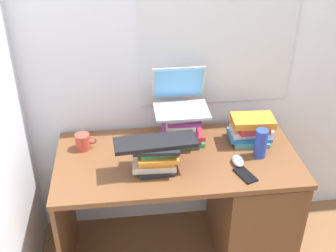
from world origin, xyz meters
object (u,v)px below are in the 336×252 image
object	(u,v)px
desk	(233,201)
book_stack_tall	(181,129)
computer_mouse	(238,161)
mug	(83,142)
book_stack_keyboard_riser	(156,156)
keyboard	(155,142)
cell_phone	(245,175)
laptop	(180,99)
book_stack_side	(251,129)
water_bottle	(261,143)

from	to	relation	value
desk	book_stack_tall	distance (m)	0.55
computer_mouse	mug	size ratio (longest dim) A/B	0.87
book_stack_keyboard_riser	computer_mouse	distance (m)	0.44
keyboard	cell_phone	size ratio (longest dim) A/B	3.09
cell_phone	computer_mouse	bearing A→B (deg)	75.98
book_stack_tall	book_stack_keyboard_riser	distance (m)	0.29
laptop	computer_mouse	xyz separation A→B (m)	(0.27, -0.29, -0.24)
book_stack_tall	laptop	world-z (taller)	laptop
laptop	computer_mouse	distance (m)	0.47
book_stack_keyboard_riser	cell_phone	bearing A→B (deg)	-13.46
book_stack_side	water_bottle	world-z (taller)	water_bottle
book_stack_tall	computer_mouse	distance (m)	0.37
book_stack_keyboard_riser	book_stack_tall	bearing A→B (deg)	54.76
book_stack_side	cell_phone	size ratio (longest dim) A/B	1.86
desk	water_bottle	bearing A→B (deg)	-8.26
desk	book_stack_tall	xyz separation A→B (m)	(-0.30, 0.16, 0.43)
desk	cell_phone	bearing A→B (deg)	-93.44
book_stack_keyboard_riser	computer_mouse	xyz separation A→B (m)	(0.44, -0.00, -0.07)
desk	laptop	xyz separation A→B (m)	(-0.30, 0.22, 0.59)
book_stack_side	cell_phone	distance (m)	0.34
desk	book_stack_keyboard_riser	size ratio (longest dim) A/B	5.31
cell_phone	keyboard	bearing A→B (deg)	146.87
mug	book_stack_keyboard_riser	bearing A→B (deg)	-31.75
book_stack_keyboard_riser	mug	bearing A→B (deg)	148.25
desk	mug	distance (m)	0.95
desk	keyboard	distance (m)	0.70
keyboard	cell_phone	world-z (taller)	keyboard
laptop	keyboard	bearing A→B (deg)	-119.81
book_stack_keyboard_riser	laptop	distance (m)	0.38
laptop	desk	bearing A→B (deg)	-36.34
keyboard	mug	bearing A→B (deg)	143.39
book_stack_keyboard_riser	cell_phone	world-z (taller)	book_stack_keyboard_riser
keyboard	mug	distance (m)	0.48
computer_mouse	keyboard	bearing A→B (deg)	-179.47
desk	cell_phone	distance (m)	0.39
water_bottle	book_stack_side	bearing A→B (deg)	93.74
keyboard	desk	bearing A→B (deg)	5.39
water_bottle	keyboard	bearing A→B (deg)	-174.05
book_stack_keyboard_riser	cell_phone	size ratio (longest dim) A/B	1.85
computer_mouse	water_bottle	distance (m)	0.16
book_stack_side	keyboard	size ratio (longest dim) A/B	0.60
computer_mouse	water_bottle	xyz separation A→B (m)	(0.14, 0.06, 0.07)
book_stack_side	keyboard	xyz separation A→B (m)	(-0.57, -0.21, 0.10)
mug	desk	bearing A→B (deg)	-11.31
book_stack_side	desk	bearing A→B (deg)	-127.97
water_bottle	cell_phone	bearing A→B (deg)	-127.64
cell_phone	book_stack_keyboard_riser	bearing A→B (deg)	146.09
computer_mouse	mug	bearing A→B (deg)	163.64
book_stack_tall	water_bottle	size ratio (longest dim) A/B	1.53
desk	cell_phone	xyz separation A→B (m)	(-0.01, -0.18, 0.34)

